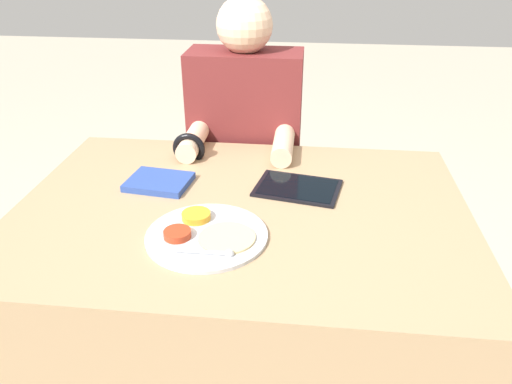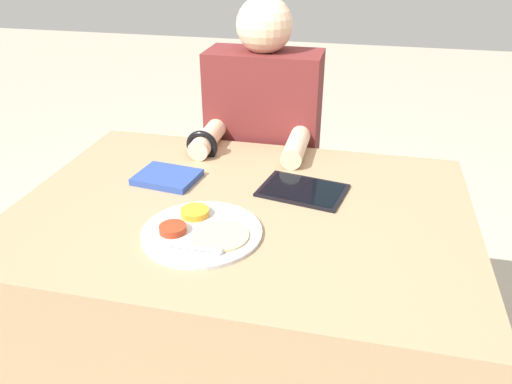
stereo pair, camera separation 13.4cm
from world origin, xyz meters
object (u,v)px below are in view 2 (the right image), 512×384
object	(u,v)px
tablet_device	(303,190)
red_notebook	(167,178)
thali_tray	(201,231)
person_diner	(263,173)

from	to	relation	value
tablet_device	red_notebook	bearing A→B (deg)	-177.55
thali_tray	person_diner	xyz separation A→B (m)	(0.00, 0.73, -0.19)
red_notebook	person_diner	bearing A→B (deg)	66.65
tablet_device	person_diner	size ratio (longest dim) A/B	0.22
person_diner	thali_tray	bearing A→B (deg)	-90.35
red_notebook	person_diner	xyz separation A→B (m)	(0.20, 0.47, -0.19)
thali_tray	person_diner	bearing A→B (deg)	89.65
tablet_device	thali_tray	bearing A→B (deg)	-127.81
red_notebook	tablet_device	xyz separation A→B (m)	(0.42, 0.02, -0.00)
red_notebook	tablet_device	world-z (taller)	red_notebook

